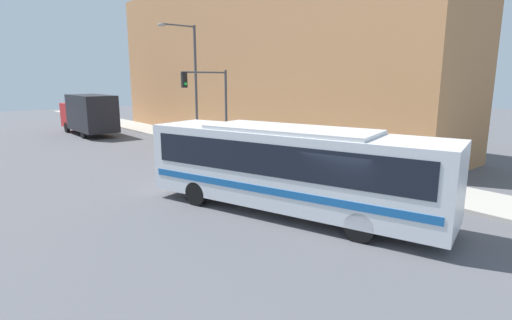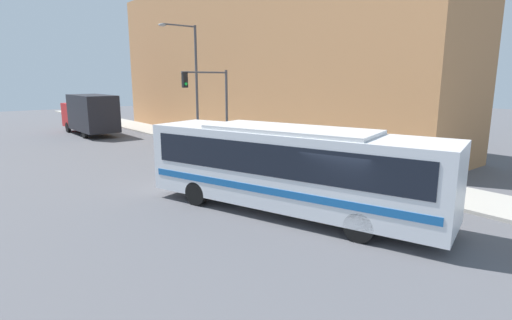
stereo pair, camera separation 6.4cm
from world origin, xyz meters
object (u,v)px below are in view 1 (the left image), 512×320
object	(u,v)px
delivery_truck	(88,113)
pedestrian_near_corner	(264,140)
parking_meter	(287,147)
traffic_light_pole	(211,96)
street_lamp	(191,75)
city_bus	(289,165)
fire_hydrant	(364,172)

from	to	relation	value
delivery_truck	pedestrian_near_corner	bearing A→B (deg)	-73.56
delivery_truck	parking_meter	world-z (taller)	delivery_truck
traffic_light_pole	pedestrian_near_corner	distance (m)	4.43
delivery_truck	street_lamp	bearing A→B (deg)	-67.13
delivery_truck	street_lamp	size ratio (longest dim) A/B	0.97
city_bus	parking_meter	bearing A→B (deg)	29.30
pedestrian_near_corner	city_bus	bearing A→B (deg)	-126.27
city_bus	pedestrian_near_corner	distance (m)	10.39
city_bus	parking_meter	size ratio (longest dim) A/B	8.35
city_bus	parking_meter	xyz separation A→B (m)	(5.44, 5.65, -0.72)
traffic_light_pole	street_lamp	distance (m)	4.10
city_bus	traffic_light_pole	xyz separation A→B (m)	(4.43, 11.51, 1.87)
parking_meter	city_bus	bearing A→B (deg)	-133.87
delivery_truck	parking_meter	xyz separation A→B (m)	(4.26, -19.50, -0.77)
delivery_truck	traffic_light_pole	distance (m)	14.14
delivery_truck	traffic_light_pole	bearing A→B (deg)	-76.55
fire_hydrant	city_bus	bearing A→B (deg)	-172.39
fire_hydrant	delivery_truck	bearing A→B (deg)	99.90
pedestrian_near_corner	delivery_truck	bearing A→B (deg)	106.44
fire_hydrant	street_lamp	bearing A→B (deg)	90.39
fire_hydrant	street_lamp	size ratio (longest dim) A/B	0.10
city_bus	street_lamp	world-z (taller)	street_lamp
fire_hydrant	parking_meter	world-z (taller)	parking_meter
fire_hydrant	street_lamp	world-z (taller)	street_lamp
delivery_truck	fire_hydrant	bearing A→B (deg)	-80.10
city_bus	fire_hydrant	bearing A→B (deg)	-9.21
traffic_light_pole	parking_meter	bearing A→B (deg)	-80.30
parking_meter	delivery_truck	bearing A→B (deg)	102.33
street_lamp	pedestrian_near_corner	xyz separation A→B (m)	(0.79, -6.93, -3.93)
delivery_truck	traffic_light_pole	world-z (taller)	traffic_light_pole
parking_meter	street_lamp	distance (m)	10.39
delivery_truck	parking_meter	size ratio (longest dim) A/B	5.99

